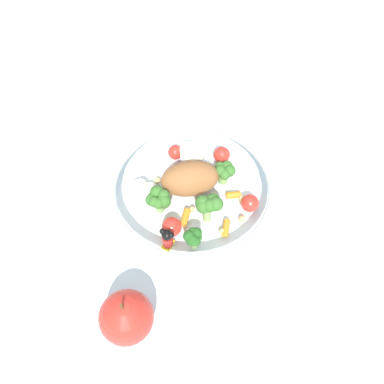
% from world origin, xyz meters
% --- Properties ---
extents(ground_plane, '(2.40, 2.40, 0.00)m').
position_xyz_m(ground_plane, '(0.00, 0.00, 0.00)').
color(ground_plane, silver).
extents(food_container, '(0.26, 0.26, 0.06)m').
position_xyz_m(food_container, '(0.02, -0.01, 0.03)').
color(food_container, white).
rests_on(food_container, ground_plane).
extents(loose_apple, '(0.07, 0.07, 0.08)m').
position_xyz_m(loose_apple, '(-0.19, -0.05, 0.04)').
color(loose_apple, red).
rests_on(loose_apple, ground_plane).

